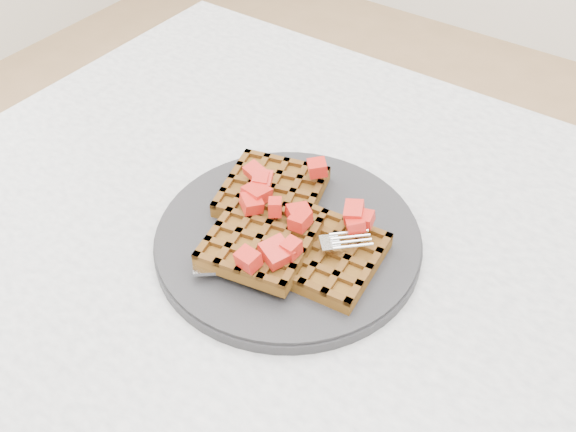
{
  "coord_description": "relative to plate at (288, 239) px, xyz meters",
  "views": [
    {
      "loc": [
        0.1,
        -0.35,
        1.22
      ],
      "look_at": [
        -0.16,
        0.02,
        0.79
      ],
      "focal_mm": 40.0,
      "sensor_mm": 36.0,
      "label": 1
    }
  ],
  "objects": [
    {
      "name": "fork",
      "position": [
        0.03,
        -0.03,
        0.02
      ],
      "size": [
        0.15,
        0.14,
        0.02
      ],
      "primitive_type": null,
      "rotation": [
        0.0,
        0.0,
        -0.81
      ],
      "color": "silver",
      "rests_on": "plate"
    },
    {
      "name": "waffles",
      "position": [
        0.0,
        -0.0,
        0.02
      ],
      "size": [
        0.21,
        0.19,
        0.03
      ],
      "color": "brown",
      "rests_on": "plate"
    },
    {
      "name": "plate",
      "position": [
        0.0,
        0.0,
        0.0
      ],
      "size": [
        0.27,
        0.27,
        0.02
      ],
      "primitive_type": "cylinder",
      "color": "black",
      "rests_on": "table"
    },
    {
      "name": "table",
      "position": [
        0.16,
        -0.02,
        -0.12
      ],
      "size": [
        1.2,
        0.8,
        0.75
      ],
      "color": "silver",
      "rests_on": "ground"
    },
    {
      "name": "strawberry_pile",
      "position": [
        0.0,
        0.0,
        0.05
      ],
      "size": [
        0.15,
        0.15,
        0.02
      ],
      "primitive_type": null,
      "color": "#A80703",
      "rests_on": "waffles"
    }
  ]
}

